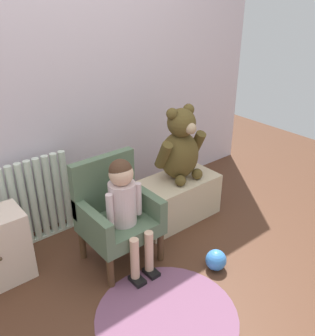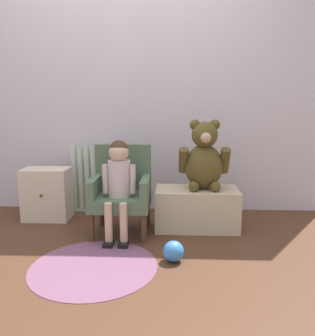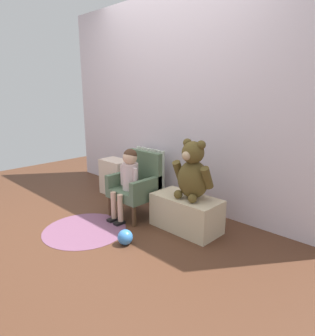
% 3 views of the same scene
% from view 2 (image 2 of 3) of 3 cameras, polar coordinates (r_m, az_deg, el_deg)
% --- Properties ---
extents(ground_plane, '(6.00, 6.00, 0.00)m').
position_cam_2_polar(ground_plane, '(2.31, -8.76, -15.01)').
color(ground_plane, '#4F2E1E').
extents(back_wall, '(3.80, 0.05, 2.40)m').
position_cam_2_polar(back_wall, '(3.19, -5.41, 14.22)').
color(back_wall, silver).
rests_on(back_wall, ground_plane).
extents(radiator, '(0.50, 0.05, 0.63)m').
position_cam_2_polar(radiator, '(3.18, -10.52, -2.01)').
color(radiator, silver).
rests_on(radiator, ground_plane).
extents(small_dresser, '(0.40, 0.27, 0.46)m').
position_cam_2_polar(small_dresser, '(3.09, -18.67, -4.30)').
color(small_dresser, beige).
rests_on(small_dresser, ground_plane).
extents(child_armchair, '(0.46, 0.41, 0.70)m').
position_cam_2_polar(child_armchair, '(2.63, -6.30, -3.74)').
color(child_armchair, '#51664D').
rests_on(child_armchair, ground_plane).
extents(child_figure, '(0.25, 0.35, 0.75)m').
position_cam_2_polar(child_figure, '(2.49, -6.77, -1.15)').
color(child_figure, beige).
rests_on(child_figure, ground_plane).
extents(low_bench, '(0.67, 0.35, 0.33)m').
position_cam_2_polar(low_bench, '(2.75, 6.79, -7.01)').
color(low_bench, '#CAB692').
rests_on(low_bench, ground_plane).
extents(large_teddy_bear, '(0.41, 0.29, 0.56)m').
position_cam_2_polar(large_teddy_bear, '(2.67, 8.10, 1.59)').
color(large_teddy_bear, brown).
rests_on(large_teddy_bear, low_bench).
extents(floor_rug, '(0.81, 0.81, 0.01)m').
position_cam_2_polar(floor_rug, '(2.19, -11.00, -16.43)').
color(floor_rug, '#764863').
rests_on(floor_rug, ground_plane).
extents(toy_ball, '(0.14, 0.14, 0.14)m').
position_cam_2_polar(toy_ball, '(2.20, 2.81, -14.29)').
color(toy_ball, '#3B81D3').
rests_on(toy_ball, ground_plane).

